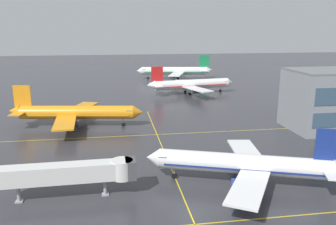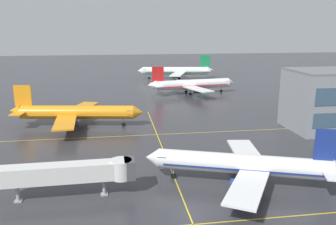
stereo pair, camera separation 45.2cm
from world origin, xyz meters
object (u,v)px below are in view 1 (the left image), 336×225
(airliner_second_row, at_px, (75,113))
(airliner_third_row, at_px, (191,84))
(airliner_far_left_stand, at_px, (175,71))
(jet_bridge, at_px, (78,172))
(airliner_front_gate, at_px, (245,164))

(airliner_second_row, distance_m, airliner_third_row, 56.78)
(airliner_second_row, xyz_separation_m, airliner_third_row, (39.99, 40.31, 0.07))
(airliner_far_left_stand, height_order, jet_bridge, airliner_far_left_stand)
(airliner_front_gate, bearing_deg, jet_bridge, -179.19)
(airliner_second_row, relative_size, airliner_far_left_stand, 0.91)
(airliner_third_row, bearing_deg, airliner_far_left_stand, 88.56)
(airliner_front_gate, distance_m, airliner_third_row, 80.80)
(airliner_front_gate, bearing_deg, airliner_third_row, 83.66)
(airliner_far_left_stand, xyz_separation_m, jet_bridge, (-36.50, -121.97, -0.02))
(airliner_third_row, bearing_deg, airliner_front_gate, -96.34)
(airliner_front_gate, height_order, airliner_third_row, airliner_third_row)
(airliner_third_row, distance_m, jet_bridge, 88.13)
(airliner_third_row, height_order, airliner_far_left_stand, airliner_far_left_stand)
(airliner_second_row, height_order, airliner_far_left_stand, airliner_far_left_stand)
(airliner_front_gate, xyz_separation_m, airliner_second_row, (-31.06, 39.99, 0.23))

